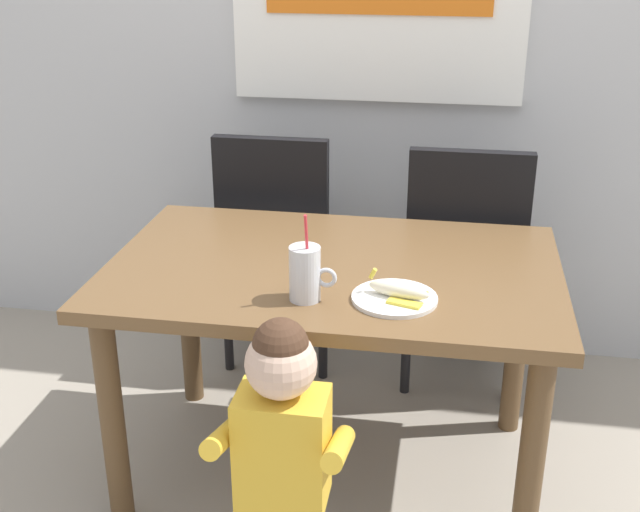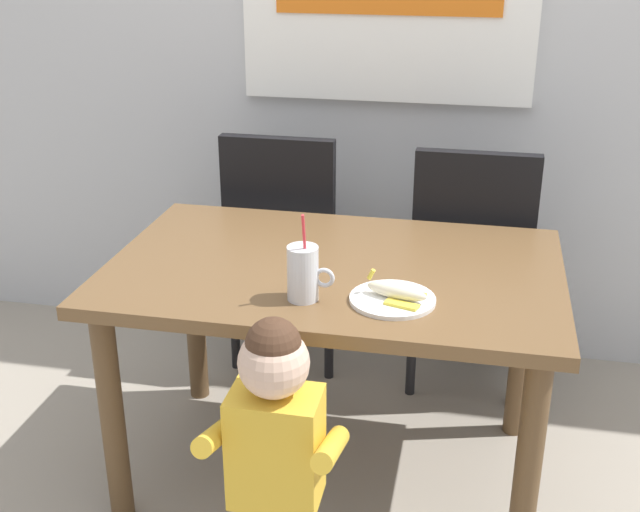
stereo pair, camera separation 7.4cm
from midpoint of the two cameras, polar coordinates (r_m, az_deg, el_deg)
ground_plane at (r=2.75m, az=1.71°, el=-14.81°), size 24.00×24.00×0.00m
dining_table at (r=2.42m, az=1.88°, el=-2.91°), size 1.32×0.85×0.74m
dining_chair_left at (r=3.12m, az=-1.70°, el=1.42°), size 0.44×0.45×0.96m
dining_chair_right at (r=2.99m, az=11.32°, el=0.02°), size 0.44×0.44×0.96m
toddler_standing at (r=1.99m, az=-2.07°, el=-12.51°), size 0.33×0.24×0.84m
milk_cup at (r=2.13m, az=-0.19°, el=-1.44°), size 0.13×0.08×0.25m
snack_plate at (r=2.16m, az=6.12°, el=-3.07°), size 0.23×0.23×0.01m
peeled_banana at (r=2.14m, az=6.48°, el=-2.54°), size 0.18×0.13×0.07m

